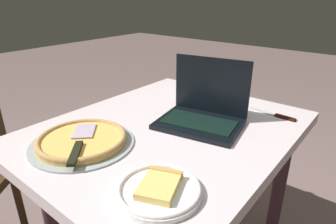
{
  "coord_description": "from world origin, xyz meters",
  "views": [
    {
      "loc": [
        0.77,
        0.63,
        1.22
      ],
      "look_at": [
        -0.05,
        -0.04,
        0.77
      ],
      "focal_mm": 30.52,
      "sensor_mm": 36.0,
      "label": 1
    }
  ],
  "objects_px": {
    "dining_table": "(168,147)",
    "drink_cup": "(202,82)",
    "pizza_plate": "(159,189)",
    "pizza_tray": "(82,140)",
    "laptop": "(203,110)",
    "table_knife": "(276,115)"
  },
  "relations": [
    {
      "from": "dining_table",
      "to": "drink_cup",
      "type": "height_order",
      "value": "drink_cup"
    },
    {
      "from": "pizza_plate",
      "to": "drink_cup",
      "type": "relative_size",
      "value": 1.96
    },
    {
      "from": "pizza_plate",
      "to": "pizza_tray",
      "type": "xyz_separation_m",
      "value": [
        -0.03,
        -0.37,
        0.0
      ]
    },
    {
      "from": "laptop",
      "to": "pizza_plate",
      "type": "height_order",
      "value": "laptop"
    },
    {
      "from": "laptop",
      "to": "pizza_plate",
      "type": "xyz_separation_m",
      "value": [
        0.44,
        0.15,
        -0.04
      ]
    },
    {
      "from": "dining_table",
      "to": "pizza_tray",
      "type": "relative_size",
      "value": 2.96
    },
    {
      "from": "drink_cup",
      "to": "pizza_tray",
      "type": "bearing_deg",
      "value": -2.19
    },
    {
      "from": "laptop",
      "to": "drink_cup",
      "type": "bearing_deg",
      "value": -146.95
    },
    {
      "from": "pizza_tray",
      "to": "table_knife",
      "type": "bearing_deg",
      "value": 146.61
    },
    {
      "from": "pizza_tray",
      "to": "dining_table",
      "type": "bearing_deg",
      "value": 154.07
    },
    {
      "from": "pizza_plate",
      "to": "table_knife",
      "type": "relative_size",
      "value": 1.1
    },
    {
      "from": "dining_table",
      "to": "pizza_plate",
      "type": "xyz_separation_m",
      "value": [
        0.32,
        0.23,
        0.1
      ]
    },
    {
      "from": "laptop",
      "to": "table_knife",
      "type": "xyz_separation_m",
      "value": [
        -0.25,
        0.21,
        -0.05
      ]
    },
    {
      "from": "laptop",
      "to": "pizza_tray",
      "type": "relative_size",
      "value": 1.0
    },
    {
      "from": "laptop",
      "to": "table_knife",
      "type": "height_order",
      "value": "laptop"
    },
    {
      "from": "laptop",
      "to": "table_knife",
      "type": "relative_size",
      "value": 1.73
    },
    {
      "from": "dining_table",
      "to": "pizza_plate",
      "type": "height_order",
      "value": "pizza_plate"
    },
    {
      "from": "table_knife",
      "to": "drink_cup",
      "type": "bearing_deg",
      "value": -97.97
    },
    {
      "from": "dining_table",
      "to": "laptop",
      "type": "distance_m",
      "value": 0.2
    },
    {
      "from": "laptop",
      "to": "pizza_plate",
      "type": "relative_size",
      "value": 1.57
    },
    {
      "from": "laptop",
      "to": "pizza_plate",
      "type": "distance_m",
      "value": 0.47
    },
    {
      "from": "laptop",
      "to": "drink_cup",
      "type": "xyz_separation_m",
      "value": [
        -0.3,
        -0.2,
        0.01
      ]
    }
  ]
}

